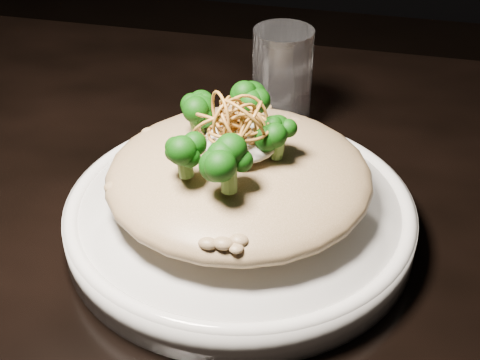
% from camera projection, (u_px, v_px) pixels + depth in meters
% --- Properties ---
extents(table, '(1.10, 0.80, 0.75)m').
position_uv_depth(table, '(300.00, 300.00, 0.63)').
color(table, black).
rests_on(table, ground).
extents(plate, '(0.30, 0.30, 0.03)m').
position_uv_depth(plate, '(240.00, 217.00, 0.58)').
color(plate, silver).
rests_on(plate, table).
extents(risotto, '(0.22, 0.22, 0.05)m').
position_uv_depth(risotto, '(239.00, 175.00, 0.56)').
color(risotto, brown).
rests_on(risotto, plate).
extents(broccoli, '(0.15, 0.15, 0.05)m').
position_uv_depth(broccoli, '(233.00, 128.00, 0.52)').
color(broccoli, black).
rests_on(broccoli, risotto).
extents(cheese, '(0.06, 0.06, 0.02)m').
position_uv_depth(cheese, '(240.00, 142.00, 0.54)').
color(cheese, silver).
rests_on(cheese, risotto).
extents(shallots, '(0.05, 0.05, 0.03)m').
position_uv_depth(shallots, '(235.00, 115.00, 0.53)').
color(shallots, brown).
rests_on(shallots, cheese).
extents(drinking_glass, '(0.07, 0.07, 0.11)m').
position_uv_depth(drinking_glass, '(282.00, 80.00, 0.71)').
color(drinking_glass, white).
rests_on(drinking_glass, table).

